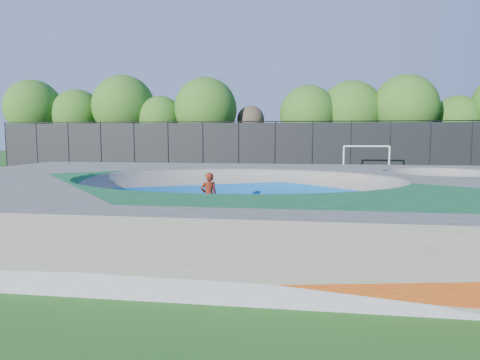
% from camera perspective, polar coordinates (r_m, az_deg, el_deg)
% --- Properties ---
extents(ground, '(120.00, 120.00, 0.00)m').
position_cam_1_polar(ground, '(14.35, -0.45, -5.63)').
color(ground, '#215918').
rests_on(ground, ground).
extents(skate_deck, '(22.00, 14.00, 1.50)m').
position_cam_1_polar(skate_deck, '(14.22, -0.45, -2.67)').
color(skate_deck, gray).
rests_on(skate_deck, ground).
extents(skater, '(0.70, 0.60, 1.61)m').
position_cam_1_polar(skater, '(14.86, -4.18, -2.09)').
color(skater, '#B72F0E').
rests_on(skater, ground).
extents(skateboard, '(0.80, 0.50, 0.05)m').
position_cam_1_polar(skateboard, '(14.99, -4.16, -5.05)').
color(skateboard, black).
rests_on(skateboard, ground).
extents(soccer_goal, '(3.28, 0.12, 2.17)m').
position_cam_1_polar(soccer_goal, '(31.86, 16.50, 3.26)').
color(soccer_goal, silver).
rests_on(soccer_goal, ground).
extents(fence, '(48.09, 0.09, 4.04)m').
position_cam_1_polar(fence, '(34.97, 4.69, 4.67)').
color(fence, black).
rests_on(fence, ground).
extents(treeline, '(54.15, 6.70, 8.61)m').
position_cam_1_polar(treeline, '(39.71, 6.29, 9.31)').
color(treeline, '#3F2E1F').
rests_on(treeline, ground).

